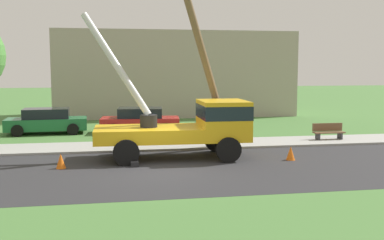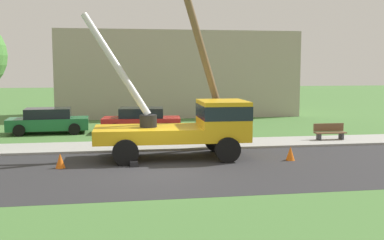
{
  "view_description": "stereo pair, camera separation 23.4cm",
  "coord_description": "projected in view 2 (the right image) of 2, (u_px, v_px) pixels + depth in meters",
  "views": [
    {
      "loc": [
        -1.69,
        -16.42,
        3.71
      ],
      "look_at": [
        1.8,
        3.35,
        1.43
      ],
      "focal_mm": 43.34,
      "sensor_mm": 36.0,
      "label": 1
    },
    {
      "loc": [
        -1.46,
        -16.46,
        3.71
      ],
      "look_at": [
        1.8,
        3.35,
        1.43
      ],
      "focal_mm": 43.34,
      "sensor_mm": 36.0,
      "label": 2
    }
  ],
  "objects": [
    {
      "name": "ground_plane",
      "position": [
        141.0,
        128.0,
        28.56
      ],
      "size": [
        120.0,
        120.0,
        0.0
      ],
      "primitive_type": "plane",
      "color": "#477538"
    },
    {
      "name": "road_asphalt",
      "position": [
        158.0,
        170.0,
        16.79
      ],
      "size": [
        80.0,
        7.58,
        0.01
      ],
      "primitive_type": "cube",
      "color": "#2B2B2D",
      "rests_on": "ground"
    },
    {
      "name": "sidewalk_strip",
      "position": [
        148.0,
        145.0,
        21.81
      ],
      "size": [
        80.0,
        2.66,
        0.1
      ],
      "primitive_type": "cube",
      "color": "#9E9E99",
      "rests_on": "ground"
    },
    {
      "name": "utility_truck",
      "position": [
        192.0,
        124.0,
        19.03
      ],
      "size": [
        6.76,
        3.21,
        5.98
      ],
      "color": "gold",
      "rests_on": "ground"
    },
    {
      "name": "leaning_utility_pole",
      "position": [
        202.0,
        52.0,
        20.39
      ],
      "size": [
        3.47,
        1.53,
        8.61
      ],
      "color": "brown",
      "rests_on": "ground"
    },
    {
      "name": "traffic_cone_ahead",
      "position": [
        290.0,
        153.0,
        18.56
      ],
      "size": [
        0.36,
        0.36,
        0.56
      ],
      "primitive_type": "cone",
      "color": "orange",
      "rests_on": "ground"
    },
    {
      "name": "traffic_cone_behind",
      "position": [
        60.0,
        161.0,
        17.11
      ],
      "size": [
        0.36,
        0.36,
        0.56
      ],
      "primitive_type": "cone",
      "color": "orange",
      "rests_on": "ground"
    },
    {
      "name": "parked_sedan_green",
      "position": [
        48.0,
        121.0,
        26.11
      ],
      "size": [
        4.48,
        2.15,
        1.42
      ],
      "color": "#1E6638",
      "rests_on": "ground"
    },
    {
      "name": "parked_sedan_red",
      "position": [
        142.0,
        120.0,
        26.43
      ],
      "size": [
        4.56,
        2.3,
        1.42
      ],
      "color": "#B21E1E",
      "rests_on": "ground"
    },
    {
      "name": "park_bench",
      "position": [
        330.0,
        132.0,
        23.3
      ],
      "size": [
        1.6,
        0.45,
        0.9
      ],
      "color": "brown",
      "rests_on": "ground"
    },
    {
      "name": "lowrise_building_backdrop",
      "position": [
        177.0,
        74.0,
        36.35
      ],
      "size": [
        18.0,
        6.0,
        6.4
      ],
      "primitive_type": "cube",
      "color": "#A5998C",
      "rests_on": "ground"
    }
  ]
}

